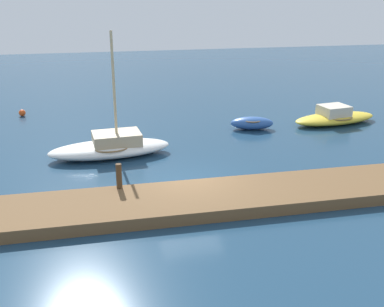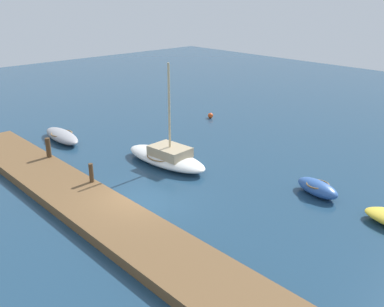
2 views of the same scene
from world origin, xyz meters
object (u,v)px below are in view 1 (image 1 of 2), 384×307
at_px(sailboat_white, 111,147).
at_px(dinghy_blue, 252,123).
at_px(motorboat_yellow, 335,117).
at_px(marker_buoy, 22,113).
at_px(mooring_post_mid_west, 119,176).

relative_size(sailboat_white, dinghy_blue, 2.29).
relative_size(dinghy_blue, motorboat_yellow, 0.47).
bearing_deg(motorboat_yellow, marker_buoy, 154.29).
relative_size(dinghy_blue, mooring_post_mid_west, 2.64).
bearing_deg(sailboat_white, marker_buoy, 115.87).
bearing_deg(dinghy_blue, mooring_post_mid_west, -124.06).
xyz_separation_m(sailboat_white, dinghy_blue, (7.81, 2.82, -0.11)).
distance_m(dinghy_blue, mooring_post_mid_west, 10.84).
bearing_deg(motorboat_yellow, dinghy_blue, 172.72).
height_order(mooring_post_mid_west, marker_buoy, mooring_post_mid_west).
height_order(sailboat_white, mooring_post_mid_west, sailboat_white).
height_order(dinghy_blue, marker_buoy, dinghy_blue).
relative_size(sailboat_white, marker_buoy, 14.17).
bearing_deg(sailboat_white, dinghy_blue, 15.31).
distance_m(motorboat_yellow, mooring_post_mid_west, 14.92).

